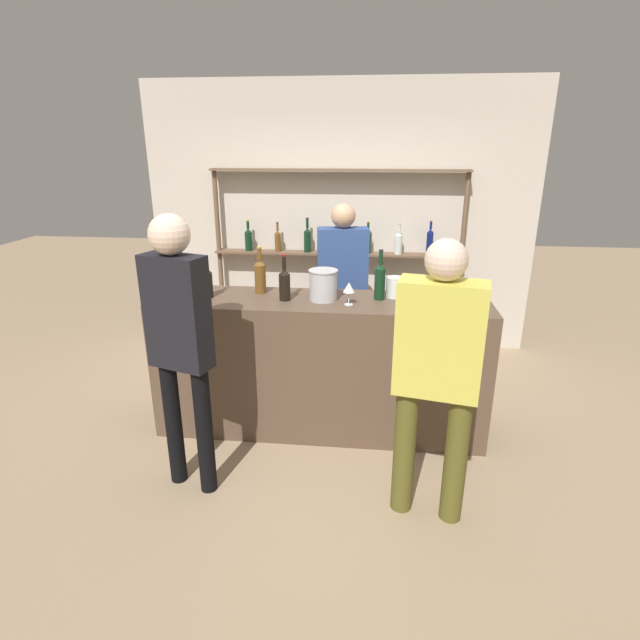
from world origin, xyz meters
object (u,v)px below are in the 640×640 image
counter_bottle_1 (207,282)px  server_behind_counter (342,279)px  counter_bottle_0 (168,278)px  counter_bottle_2 (260,275)px  counter_bottle_4 (380,280)px  ice_bucket (323,285)px  customer_left (179,332)px  counter_bottle_3 (285,283)px  wine_glass (349,288)px  cork_jar (395,287)px  customer_right (437,365)px  counter_bottle_5 (440,289)px

counter_bottle_1 → server_behind_counter: bearing=46.1°
counter_bottle_0 → counter_bottle_2: (0.69, 0.14, 0.01)m
counter_bottle_2 → counter_bottle_4: bearing=-4.4°
counter_bottle_4 → ice_bucket: bearing=-172.1°
counter_bottle_4 → customer_left: size_ratio=0.21×
customer_left → counter_bottle_2: bearing=1.2°
counter_bottle_1 → counter_bottle_4: size_ratio=0.86×
counter_bottle_1 → counter_bottle_3: (0.59, -0.01, 0.01)m
counter_bottle_0 → server_behind_counter: bearing=37.2°
wine_glass → customer_left: 1.23m
counter_bottle_0 → counter_bottle_4: (1.60, 0.07, 0.01)m
wine_glass → cork_jar: wine_glass is taller
wine_glass → counter_bottle_2: bearing=161.6°
customer_left → ice_bucket: bearing=-25.7°
counter_bottle_3 → ice_bucket: (0.28, 0.04, -0.01)m
counter_bottle_1 → wine_glass: counter_bottle_1 is taller
counter_bottle_3 → customer_right: bearing=-41.4°
counter_bottle_3 → wine_glass: size_ratio=2.08×
cork_jar → counter_bottle_3: bearing=-168.4°
counter_bottle_1 → counter_bottle_2: bearing=23.9°
ice_bucket → customer_right: size_ratio=0.13×
counter_bottle_3 → counter_bottle_5: bearing=-2.0°
counter_bottle_4 → customer_right: (0.32, -1.00, -0.22)m
counter_bottle_2 → ice_bucket: (0.50, -0.13, -0.03)m
wine_glass → counter_bottle_5: bearing=2.1°
counter_bottle_3 → ice_bucket: bearing=8.2°
server_behind_counter → customer_left: bearing=-34.2°
cork_jar → counter_bottle_4: bearing=-149.5°
customer_left → customer_right: (1.53, -0.11, -0.10)m
counter_bottle_4 → ice_bucket: counter_bottle_4 is taller
counter_bottle_1 → counter_bottle_0: bearing=175.6°
counter_bottle_1 → ice_bucket: counter_bottle_1 is taller
counter_bottle_2 → wine_glass: bearing=-18.4°
counter_bottle_5 → cork_jar: 0.37m
wine_glass → customer_right: customer_right is taller
counter_bottle_3 → cork_jar: size_ratio=2.24×
ice_bucket → customer_right: (0.74, -0.94, -0.18)m
counter_bottle_0 → counter_bottle_1: bearing=-4.4°
counter_bottle_0 → wine_glass: bearing=-3.9°
customer_right → counter_bottle_4: bearing=29.5°
server_behind_counter → counter_bottle_0: bearing=-61.0°
counter_bottle_2 → counter_bottle_5: bearing=-8.9°
counter_bottle_1 → counter_bottle_3: bearing=-0.8°
wine_glass → ice_bucket: size_ratio=0.73×
cork_jar → customer_left: bearing=-144.1°
cork_jar → customer_right: 1.09m
counter_bottle_1 → wine_glass: bearing=-3.8°
counter_bottle_2 → counter_bottle_1: bearing=-156.1°
counter_bottle_4 → cork_jar: bearing=30.5°
counter_bottle_1 → cork_jar: 1.41m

